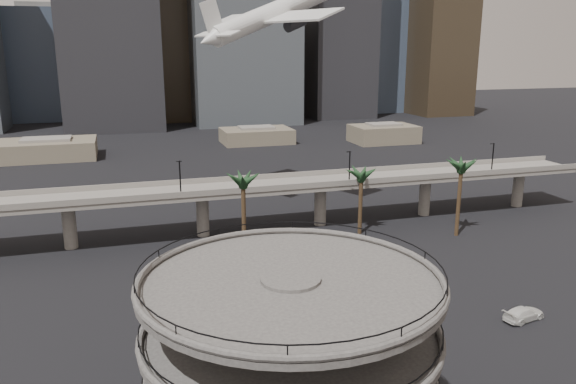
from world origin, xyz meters
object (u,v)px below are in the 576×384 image
object	(u,v)px
parking_ramp	(290,358)
car_b	(359,292)
car_a	(349,329)
airborne_jet	(273,14)
car_c	(524,314)
overpass	(263,191)

from	to	relation	value
parking_ramp	car_b	world-z (taller)	parking_ramp
car_a	car_b	world-z (taller)	car_b
airborne_jet	car_a	distance (m)	69.29
parking_ramp	car_a	xyz separation A→B (m)	(12.80, 18.56, -9.08)
car_b	car_c	distance (m)	20.43
airborne_jet	car_a	xyz separation A→B (m)	(-7.01, -57.47, -38.08)
airborne_jet	car_c	world-z (taller)	airborne_jet
parking_ramp	car_a	size ratio (longest dim) A/B	5.00
overpass	airborne_jet	size ratio (longest dim) A/B	3.77
parking_ramp	car_b	distance (m)	34.11
airborne_jet	car_b	world-z (taller)	airborne_jet
parking_ramp	airborne_jet	xyz separation A→B (m)	(19.80, 76.03, 29.00)
airborne_jet	car_b	size ratio (longest dim) A/B	7.35
overpass	car_c	distance (m)	48.83
overpass	car_b	size ratio (longest dim) A/B	27.72
parking_ramp	car_b	bearing A→B (deg)	56.83
overpass	car_a	size ratio (longest dim) A/B	29.30
overpass	car_c	bearing A→B (deg)	-63.40
car_a	car_c	distance (m)	22.06
overpass	car_b	bearing A→B (deg)	-80.99
car_a	overpass	bearing A→B (deg)	11.03
car_a	car_b	size ratio (longest dim) A/B	0.95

